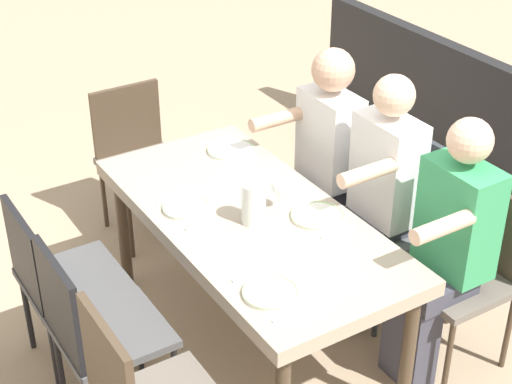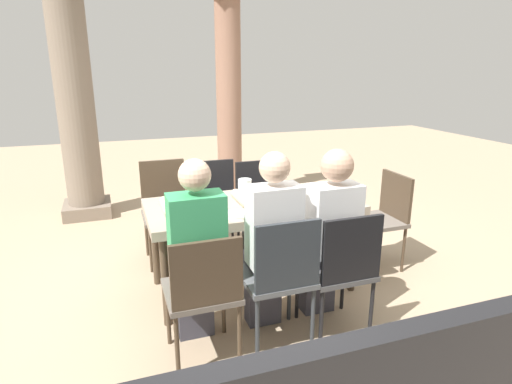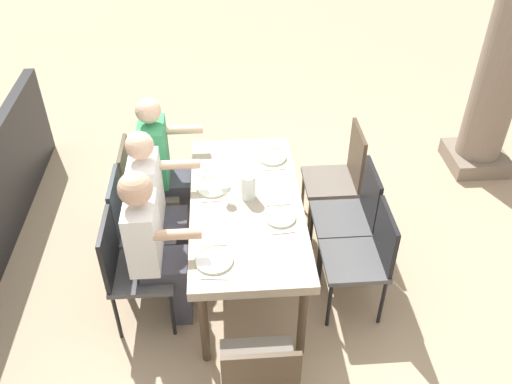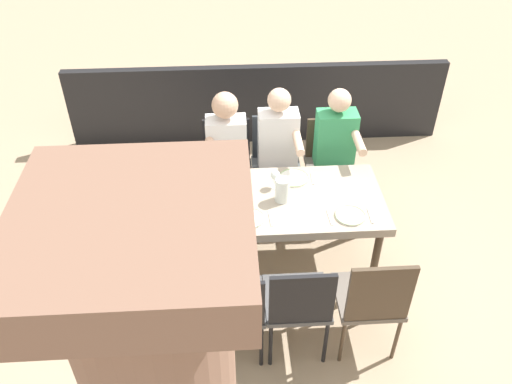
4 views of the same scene
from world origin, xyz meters
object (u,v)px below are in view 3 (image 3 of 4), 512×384
chair_mid_north (353,212)px  chair_east_south (130,266)px  wine_glass_1 (226,189)px  diner_guest_third (164,165)px  plate_1 (212,188)px  plate_2 (280,218)px  diner_woman_green (155,246)px  plate_3 (214,260)px  chair_mid_south (136,221)px  water_pitcher (248,188)px  chair_west_south (143,184)px  dining_table (246,210)px  chair_head_east (259,376)px  plate_0 (272,158)px  chair_west_north (341,173)px  diner_man_white (158,204)px  chair_east_north (365,254)px

chair_mid_north → chair_east_south: bearing=-74.9°
wine_glass_1 → diner_guest_third: bearing=-139.5°
plate_1 → plate_2: bearing=51.2°
diner_guest_third → plate_1: (0.41, 0.39, 0.07)m
diner_woman_green → plate_3: diner_woman_green is taller
chair_mid_south → plate_1: size_ratio=3.86×
chair_east_south → plate_2: size_ratio=4.17×
diner_guest_third → plate_3: 1.24m
wine_glass_1 → water_pitcher: bearing=103.0°
chair_west_south → dining_table: bearing=54.1°
chair_east_south → water_pitcher: size_ratio=4.66×
diner_woman_green → plate_2: (-0.16, 0.86, 0.06)m
chair_head_east → plate_0: bearing=172.4°
diner_woman_green → chair_east_south: bearing=-90.9°
chair_west_north → chair_head_east: 2.03m
chair_west_south → diner_guest_third: (-0.00, 0.19, 0.17)m
chair_west_north → plate_3: chair_west_north is taller
chair_mid_south → chair_east_south: (0.44, -0.00, -0.02)m
plate_0 → chair_west_south: bearing=-92.9°
chair_mid_north → plate_0: (-0.44, -0.58, 0.23)m
chair_head_east → chair_mid_north: bearing=148.7°
water_pitcher → plate_1: bearing=-115.1°
chair_mid_south → water_pitcher: 0.89m
chair_head_east → plate_2: (-1.06, 0.23, 0.25)m
chair_west_south → wine_glass_1: wine_glass_1 is taller
chair_head_east → plate_2: size_ratio=4.04×
diner_man_white → wine_glass_1: 0.54m
plate_1 → chair_mid_south: bearing=-81.8°
chair_west_south → plate_3: chair_west_south is taller
chair_mid_south → wine_glass_1: size_ratio=5.99×
chair_mid_north → chair_mid_south: bearing=-90.0°
wine_glass_1 → chair_mid_north: bearing=94.4°
plate_0 → plate_2: bearing=-1.2°
chair_east_north → diner_woman_green: diner_woman_green is taller
chair_east_south → diner_man_white: size_ratio=0.69×
dining_table → chair_mid_south: 0.84m
chair_mid_south → water_pitcher: size_ratio=4.78×
chair_head_east → plate_1: bearing=-170.5°
chair_head_east → plate_2: chair_head_east is taller
chair_mid_north → chair_east_north: 0.44m
dining_table → chair_east_south: (0.35, -0.82, -0.16)m
chair_east_south → plate_1: (-0.53, 0.58, 0.24)m
chair_east_south → plate_1: size_ratio=3.76×
chair_east_south → diner_man_white: (-0.45, 0.18, 0.18)m
wine_glass_1 → plate_2: wine_glass_1 is taller
chair_west_south → diner_woman_green: bearing=11.2°
chair_mid_north → plate_3: chair_mid_north is taller
chair_east_south → plate_3: size_ratio=3.66×
diner_guest_third → plate_1: bearing=43.2°
chair_west_north → diner_guest_third: bearing=-90.1°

